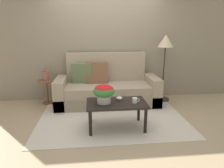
{
  "coord_description": "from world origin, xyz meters",
  "views": [
    {
      "loc": [
        -0.36,
        -3.49,
        1.65
      ],
      "look_at": [
        0.02,
        0.18,
        0.63
      ],
      "focal_mm": 31.69,
      "sensor_mm": 36.0,
      "label": 1
    }
  ],
  "objects_px": {
    "snack_bowl": "(119,98)",
    "couch": "(106,89)",
    "coffee_mug": "(135,100)",
    "coffee_table": "(117,106)",
    "table_vase": "(46,75)",
    "floor_lamp": "(165,47)",
    "side_table": "(47,88)",
    "potted_plant": "(104,92)"
  },
  "relations": [
    {
      "from": "coffee_table",
      "to": "snack_bowl",
      "type": "distance_m",
      "value": 0.16
    },
    {
      "from": "side_table",
      "to": "table_vase",
      "type": "height_order",
      "value": "table_vase"
    },
    {
      "from": "couch",
      "to": "side_table",
      "type": "distance_m",
      "value": 1.36
    },
    {
      "from": "snack_bowl",
      "to": "side_table",
      "type": "bearing_deg",
      "value": 140.63
    },
    {
      "from": "side_table",
      "to": "coffee_table",
      "type": "bearing_deg",
      "value": -42.9
    },
    {
      "from": "table_vase",
      "to": "potted_plant",
      "type": "bearing_deg",
      "value": -47.73
    },
    {
      "from": "couch",
      "to": "coffee_table",
      "type": "relative_size",
      "value": 2.27
    },
    {
      "from": "couch",
      "to": "coffee_mug",
      "type": "xyz_separation_m",
      "value": [
        0.38,
        -1.28,
        0.17
      ]
    },
    {
      "from": "couch",
      "to": "table_vase",
      "type": "relative_size",
      "value": 8.37
    },
    {
      "from": "snack_bowl",
      "to": "floor_lamp",
      "type": "bearing_deg",
      "value": 44.46
    },
    {
      "from": "coffee_mug",
      "to": "table_vase",
      "type": "bearing_deg",
      "value": 141.24
    },
    {
      "from": "side_table",
      "to": "coffee_mug",
      "type": "height_order",
      "value": "coffee_mug"
    },
    {
      "from": "snack_bowl",
      "to": "couch",
      "type": "bearing_deg",
      "value": 97.09
    },
    {
      "from": "couch",
      "to": "coffee_mug",
      "type": "relative_size",
      "value": 18.41
    },
    {
      "from": "coffee_mug",
      "to": "floor_lamp",
      "type": "bearing_deg",
      "value": 54.25
    },
    {
      "from": "floor_lamp",
      "to": "coffee_mug",
      "type": "distance_m",
      "value": 1.83
    },
    {
      "from": "couch",
      "to": "table_vase",
      "type": "height_order",
      "value": "couch"
    },
    {
      "from": "couch",
      "to": "coffee_mug",
      "type": "bearing_deg",
      "value": -73.4
    },
    {
      "from": "snack_bowl",
      "to": "table_vase",
      "type": "xyz_separation_m",
      "value": [
        -1.49,
        1.23,
        0.16
      ]
    },
    {
      "from": "side_table",
      "to": "floor_lamp",
      "type": "distance_m",
      "value": 2.86
    },
    {
      "from": "couch",
      "to": "snack_bowl",
      "type": "xyz_separation_m",
      "value": [
        0.14,
        -1.12,
        0.16
      ]
    },
    {
      "from": "side_table",
      "to": "floor_lamp",
      "type": "xyz_separation_m",
      "value": [
        2.72,
        -0.03,
        0.88
      ]
    },
    {
      "from": "coffee_table",
      "to": "couch",
      "type": "bearing_deg",
      "value": 93.69
    },
    {
      "from": "couch",
      "to": "coffee_mug",
      "type": "height_order",
      "value": "couch"
    },
    {
      "from": "coffee_table",
      "to": "coffee_mug",
      "type": "distance_m",
      "value": 0.32
    },
    {
      "from": "floor_lamp",
      "to": "table_vase",
      "type": "height_order",
      "value": "floor_lamp"
    },
    {
      "from": "side_table",
      "to": "coffee_mug",
      "type": "xyz_separation_m",
      "value": [
        1.74,
        -1.39,
        0.13
      ]
    },
    {
      "from": "table_vase",
      "to": "couch",
      "type": "bearing_deg",
      "value": -4.85
    },
    {
      "from": "side_table",
      "to": "snack_bowl",
      "type": "distance_m",
      "value": 1.94
    },
    {
      "from": "coffee_mug",
      "to": "potted_plant",
      "type": "bearing_deg",
      "value": 174.47
    },
    {
      "from": "snack_bowl",
      "to": "potted_plant",
      "type": "bearing_deg",
      "value": -157.94
    },
    {
      "from": "coffee_table",
      "to": "snack_bowl",
      "type": "relative_size",
      "value": 8.84
    },
    {
      "from": "side_table",
      "to": "floor_lamp",
      "type": "height_order",
      "value": "floor_lamp"
    },
    {
      "from": "coffee_table",
      "to": "table_vase",
      "type": "bearing_deg",
      "value": 136.92
    },
    {
      "from": "coffee_table",
      "to": "coffee_mug",
      "type": "xyz_separation_m",
      "value": [
        0.3,
        -0.05,
        0.11
      ]
    },
    {
      "from": "coffee_table",
      "to": "side_table",
      "type": "relative_size",
      "value": 1.82
    },
    {
      "from": "floor_lamp",
      "to": "potted_plant",
      "type": "distance_m",
      "value": 2.07
    },
    {
      "from": "potted_plant",
      "to": "snack_bowl",
      "type": "relative_size",
      "value": 3.1
    },
    {
      "from": "table_vase",
      "to": "side_table",
      "type": "bearing_deg",
      "value": -156.28
    },
    {
      "from": "potted_plant",
      "to": "coffee_mug",
      "type": "xyz_separation_m",
      "value": [
        0.51,
        -0.05,
        -0.15
      ]
    },
    {
      "from": "coffee_table",
      "to": "potted_plant",
      "type": "relative_size",
      "value": 2.85
    },
    {
      "from": "potted_plant",
      "to": "side_table",
      "type": "bearing_deg",
      "value": 132.46
    }
  ]
}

